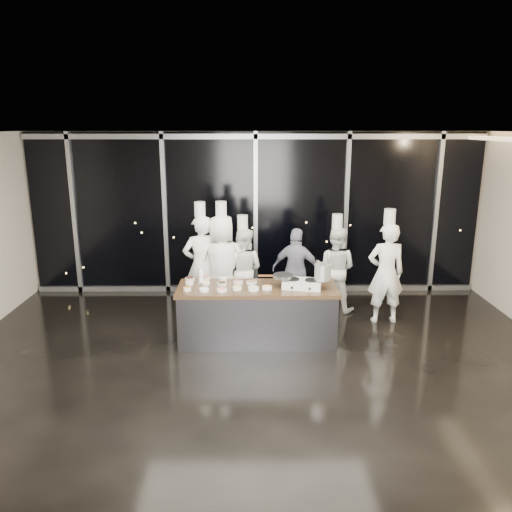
{
  "coord_description": "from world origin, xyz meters",
  "views": [
    {
      "loc": [
        -0.1,
        -6.4,
        3.31
      ],
      "look_at": [
        -0.02,
        1.2,
        1.31
      ],
      "focal_mm": 35.0,
      "sensor_mm": 36.0,
      "label": 1
    }
  ],
  "objects": [
    {
      "name": "chef_right",
      "position": [
        1.44,
        2.3,
        0.79
      ],
      "size": [
        0.94,
        0.85,
        1.79
      ],
      "rotation": [
        0.0,
        0.0,
        2.71
      ],
      "color": "white",
      "rests_on": "ground"
    },
    {
      "name": "squeeze_bottle",
      "position": [
        -0.88,
        1.06,
        1.02
      ],
      "size": [
        0.07,
        0.07,
        0.26
      ],
      "color": "white",
      "rests_on": "demo_counter"
    },
    {
      "name": "room_shell",
      "position": [
        0.18,
        0.0,
        2.25
      ],
      "size": [
        9.02,
        7.02,
        3.21
      ],
      "color": "beige",
      "rests_on": "ground"
    },
    {
      "name": "prep_bowls",
      "position": [
        -0.51,
        0.95,
        0.93
      ],
      "size": [
        1.38,
        0.74,
        0.05
      ],
      "color": "white",
      "rests_on": "demo_counter"
    },
    {
      "name": "window_wall",
      "position": [
        0.0,
        3.43,
        1.6
      ],
      "size": [
        8.9,
        0.11,
        3.2
      ],
      "color": "black",
      "rests_on": "ground"
    },
    {
      "name": "chef_left",
      "position": [
        -0.61,
        2.09,
        0.92
      ],
      "size": [
        0.94,
        0.67,
        2.05
      ],
      "rotation": [
        0.0,
        0.0,
        3.25
      ],
      "color": "white",
      "rests_on": "ground"
    },
    {
      "name": "stove",
      "position": [
        0.68,
        0.85,
        0.96
      ],
      "size": [
        0.64,
        0.46,
        0.14
      ],
      "rotation": [
        0.0,
        0.0,
        -0.2
      ],
      "color": "silver",
      "rests_on": "demo_counter"
    },
    {
      "name": "chef_side",
      "position": [
        2.2,
        1.7,
        0.89
      ],
      "size": [
        0.66,
        0.46,
        1.97
      ],
      "rotation": [
        0.0,
        0.0,
        3.21
      ],
      "color": "white",
      "rests_on": "ground"
    },
    {
      "name": "ground",
      "position": [
        0.0,
        0.0,
        0.0
      ],
      "size": [
        9.0,
        9.0,
        0.0
      ],
      "primitive_type": "plane",
      "color": "black",
      "rests_on": "ground"
    },
    {
      "name": "demo_counter",
      "position": [
        0.0,
        0.9,
        0.45
      ],
      "size": [
        2.46,
        0.86,
        0.9
      ],
      "color": "#3C3C41",
      "rests_on": "ground"
    },
    {
      "name": "chef_far_left",
      "position": [
        -0.98,
        2.11,
        0.92
      ],
      "size": [
        0.77,
        0.65,
        2.04
      ],
      "rotation": [
        0.0,
        0.0,
        3.53
      ],
      "color": "white",
      "rests_on": "ground"
    },
    {
      "name": "guest",
      "position": [
        0.73,
        2.22,
        0.77
      ],
      "size": [
        0.98,
        0.67,
        1.54
      ],
      "rotation": [
        0.0,
        0.0,
        2.79
      ],
      "color": "#141839",
      "rests_on": "ground"
    },
    {
      "name": "frying_pan",
      "position": [
        0.39,
        0.92,
        1.07
      ],
      "size": [
        0.56,
        0.37,
        0.05
      ],
      "rotation": [
        0.0,
        0.0,
        -0.2
      ],
      "color": "slate",
      "rests_on": "stove"
    },
    {
      "name": "chef_center",
      "position": [
        -0.24,
        2.26,
        0.78
      ],
      "size": [
        0.89,
        0.77,
        1.78
      ],
      "rotation": [
        0.0,
        0.0,
        2.86
      ],
      "color": "white",
      "rests_on": "ground"
    },
    {
      "name": "stock_pot",
      "position": [
        0.99,
        0.8,
        1.16
      ],
      "size": [
        0.29,
        0.29,
        0.25
      ],
      "primitive_type": "cylinder",
      "rotation": [
        0.0,
        0.0,
        -0.2
      ],
      "color": "silver",
      "rests_on": "stove"
    }
  ]
}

